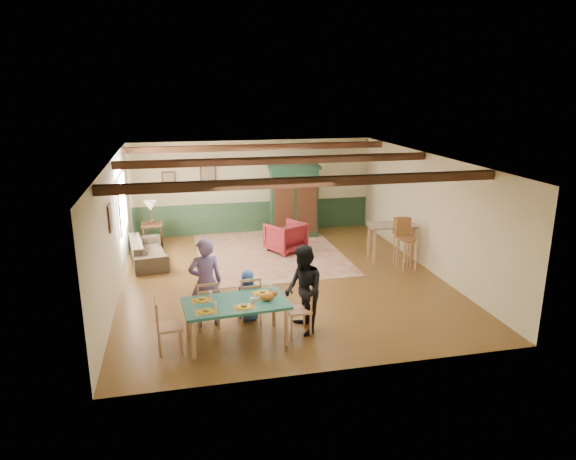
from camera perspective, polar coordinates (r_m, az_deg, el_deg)
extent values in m
plane|color=brown|center=(11.62, -0.72, -5.39)|extent=(8.00, 8.00, 0.00)
cube|color=beige|center=(15.05, -3.85, 4.81)|extent=(7.00, 0.02, 2.70)
cube|color=beige|center=(11.07, -18.78, 0.03)|extent=(0.02, 8.00, 2.70)
cube|color=beige|center=(12.38, 15.34, 1.91)|extent=(0.02, 8.00, 2.70)
cube|color=beige|center=(10.95, -0.77, 7.93)|extent=(7.00, 8.00, 0.02)
cube|color=#203A24|center=(15.23, -3.78, 1.46)|extent=(6.95, 0.03, 0.90)
cube|color=black|center=(8.75, 2.31, 5.37)|extent=(6.95, 0.16, 0.16)
cube|color=black|center=(11.35, -1.18, 7.74)|extent=(6.95, 0.16, 0.16)
cube|color=black|center=(13.89, -3.31, 9.17)|extent=(6.95, 0.16, 0.16)
imported|color=slate|center=(9.24, -9.14, -5.79)|extent=(0.63, 0.44, 1.64)
imported|color=black|center=(8.89, 1.74, -6.71)|extent=(0.66, 0.81, 1.57)
imported|color=#254C94|center=(9.49, -4.45, -7.28)|extent=(0.49, 0.34, 0.96)
cube|color=beige|center=(13.33, -2.10, -2.57)|extent=(3.69, 4.36, 0.01)
cube|color=black|center=(14.59, 0.67, 3.19)|extent=(1.48, 0.66, 2.05)
imported|color=#521019|center=(13.36, -0.27, -0.77)|extent=(1.16, 1.17, 0.79)
imported|color=#352C21|center=(13.06, -15.29, -2.20)|extent=(1.04, 2.08, 0.58)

